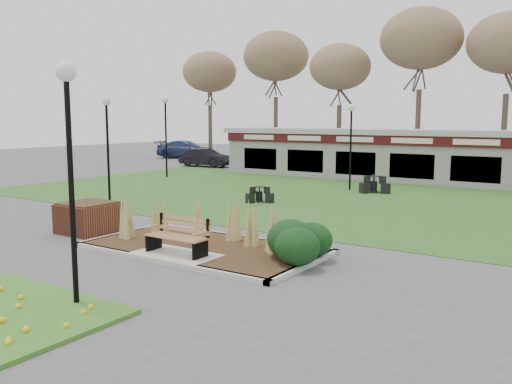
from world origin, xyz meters
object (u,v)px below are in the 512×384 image
Objects in this scene: lamp_post_mid_left at (107,126)px; bistro_set_b at (260,197)px; lamp_post_near_right at (69,130)px; bistro_set_a at (374,187)px; car_black at (205,158)px; lamp_post_far_left at (166,119)px; brick_planter at (88,217)px; car_silver at (257,152)px; car_blue at (187,149)px; lamp_post_mid_right at (351,128)px; park_bench at (179,235)px; food_pavilion at (420,156)px.

lamp_post_mid_left is 3.62× the size of bistro_set_b.
lamp_post_near_right is 12.13m from lamp_post_mid_left.
bistro_set_a is at bearing 62.07° from bistro_set_b.
lamp_post_near_right is at bearing -71.65° from bistro_set_b.
car_black is at bearing 116.78° from lamp_post_mid_left.
lamp_post_far_left is 11.64m from bistro_set_b.
brick_planter is 23.14m from car_black.
bistro_set_a reaches higher than bistro_set_b.
lamp_post_near_right is 3.07× the size of bistro_set_a.
car_silver is at bearing 140.20° from bistro_set_a.
lamp_post_mid_left is at bearing 131.97° from brick_planter.
bistro_set_b is 26.28m from car_blue.
car_silver is (-13.63, 12.22, -2.28)m from lamp_post_mid_right.
bistro_set_a is 0.37× the size of car_black.
bistro_set_b is (-4.15, 12.52, -3.06)m from lamp_post_near_right.
car_silver reaches higher than brick_planter.
car_blue is (-22.35, 12.19, 0.50)m from bistro_set_a.
park_bench is at bearing -88.16° from bistro_set_a.
lamp_post_near_right is (0.79, -23.46, 1.82)m from food_pavilion.
food_pavilion is (0.00, 19.71, 0.89)m from park_bench.
lamp_post_mid_left is 1.04× the size of lamp_post_mid_right.
brick_planter is at bearing -162.51° from car_blue.
park_bench is 1.13× the size of brick_planter.
lamp_post_mid_right is at bearing 98.20° from lamp_post_near_right.
park_bench is 19.41m from lamp_post_far_left.
lamp_post_far_left reaches higher than car_silver.
car_black is (-2.70, 6.96, -2.83)m from lamp_post_far_left.
car_black is at bearing 127.71° from park_bench.
park_bench is at bearing -69.05° from bistro_set_b.
car_silver is (-15.01, 12.51, 0.50)m from bistro_set_a.
food_pavilion is 20.36× the size of bistro_set_b.
lamp_post_mid_left is at bearing -59.28° from lamp_post_far_left.
park_bench is 34.91m from car_blue.
park_bench is 4.47m from brick_planter.
lamp_post_far_left is 3.25× the size of bistro_set_a.
car_black is (-15.59, 6.51, 0.38)m from bistro_set_a.
lamp_post_mid_right is at bearing 79.47° from brick_planter.
car_blue is at bearing 124.37° from lamp_post_mid_left.
food_pavilion is 6.16× the size of car_black.
car_silver is (-16.26, 30.50, -2.52)m from lamp_post_near_right.
brick_planter reaches higher than bistro_set_b.
lamp_post_far_left reaches higher than food_pavilion.
food_pavilion is at bearing -124.55° from car_blue.
lamp_post_mid_right is at bearing 97.22° from park_bench.
food_pavilion is at bearing 91.94° from lamp_post_near_right.
park_bench is at bearing -145.12° from car_black.
brick_planter is 0.33× the size of car_silver.
food_pavilion is 23.79m from car_blue.
lamp_post_far_left is 0.89× the size of car_blue.
lamp_post_near_right is 3.74× the size of bistro_set_b.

